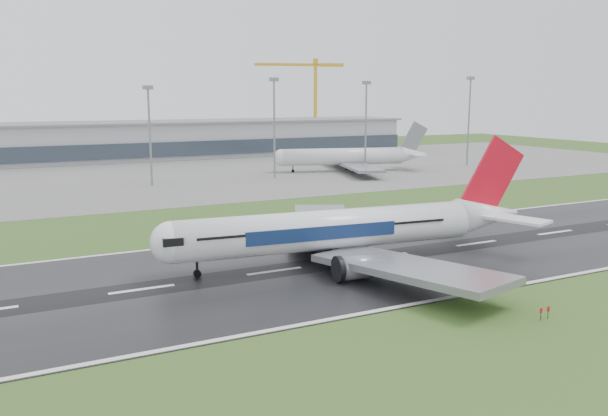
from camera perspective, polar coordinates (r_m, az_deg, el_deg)
ground at (r=103.45m, az=7.45°, el=-4.48°), size 520.00×520.00×0.00m
runway at (r=103.44m, az=7.45°, el=-4.46°), size 400.00×45.00×0.10m
apron at (r=216.71m, az=-11.43°, el=3.15°), size 400.00×130.00×0.08m
terminal at (r=274.10m, az=-14.85°, el=6.03°), size 240.00×36.00×15.00m
main_airliner at (r=97.49m, az=4.67°, el=0.37°), size 69.62×66.93×18.76m
parked_airliner at (r=219.36m, az=4.20°, el=5.62°), size 69.56×66.83×16.79m
tower_crane at (r=319.41m, az=1.07°, el=9.63°), size 44.67×15.08×45.11m
floodmast_2 at (r=187.52m, az=-14.10°, el=6.29°), size 0.64×0.64×28.26m
floodmast_3 at (r=200.09m, az=-2.77°, el=7.21°), size 0.64×0.64×31.05m
floodmast_4 at (r=216.60m, az=5.75°, el=7.32°), size 0.64×0.64×30.36m
floodmast_5 at (r=244.53m, az=15.04°, el=7.61°), size 0.64×0.64×32.52m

